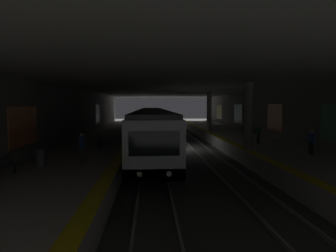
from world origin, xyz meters
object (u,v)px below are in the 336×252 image
Objects in this scene: bench_left_mid at (253,129)px; bench_right_mid at (65,140)px; bench_right_near at (5,164)px; trash_bin at (40,158)px; bench_left_far at (245,127)px; person_walking_mid at (258,133)px; person_standing_far at (82,147)px; suitcase_rolling at (100,143)px; person_waiting_near at (311,141)px; pillar_far at (209,112)px; pillar_near at (249,116)px; metro_train at (152,124)px.

bench_left_mid is 1.00× the size of bench_right_mid.
bench_right_near is 2.15m from trash_bin.
bench_left_mid is 1.00× the size of bench_left_far.
person_walking_mid is at bearing -56.07° from bench_right_near.
person_standing_far reaches higher than bench_left_far.
trash_bin is (-18.19, 16.33, -0.10)m from bench_left_far.
suitcase_rolling is at bearing -16.99° from bench_right_near.
person_waiting_near is 15.46m from trash_bin.
pillar_far is 4.54m from bench_left_far.
pillar_far is at bearing -33.66° from trash_bin.
person_walking_mid is at bearing -31.51° from pillar_near.
pillar_far is 24.07m from bench_right_near.
pillar_near is 0.12× the size of metro_train.
pillar_far reaches higher than bench_left_mid.
pillar_far is 2.68× the size of bench_right_near.
bench_left_mid is 1.06× the size of person_standing_far.
person_standing_far is 2.03m from trash_bin.
bench_left_far is at bearing -39.37° from person_standing_far.
bench_left_mid is at bearing -95.14° from metro_train.
person_standing_far reaches higher than bench_right_near.
metro_train is at bearing 29.60° from pillar_near.
person_standing_far is (-17.60, 14.44, 0.35)m from bench_left_far.
bench_right_near is at bearing 139.82° from bench_left_far.
bench_left_mid and bench_left_far have the same top height.
bench_right_mid is at bearing 81.44° from pillar_near.
trash_bin is (-4.86, 12.15, -1.85)m from pillar_near.
pillar_far is at bearing 89.34° from bench_left_far.
metro_train is 11.95m from person_walking_mid.
bench_left_mid is 1.09× the size of person_waiting_near.
pillar_far is 2.83× the size of person_standing_far.
metro_train reaches higher than bench_right_near.
bench_left_far reaches higher than trash_bin.
pillar_near is at bearing 162.57° from bench_left_far.
person_standing_far is (-15.80, 3.71, -0.10)m from metro_train.
bench_left_mid is 17.14m from suitcase_rolling.
suitcase_rolling is (8.34, -2.55, -0.23)m from bench_right_near.
bench_left_mid is 1.93× the size of suitcase_rolling.
person_standing_far is (-1.89, 13.36, 0.03)m from person_waiting_near.
bench_right_near is 1.11× the size of person_walking_mid.
trash_bin is (-16.39, 5.60, -0.55)m from metro_train.
person_standing_far is at bearing 140.63° from bench_left_far.
person_walking_mid reaches higher than trash_bin.
person_walking_mid is (-8.49, -8.41, -0.16)m from metro_train.
suitcase_rolling reaches higher than bench_right_near.
pillar_near is 2.68× the size of bench_left_mid.
pillar_far reaches higher than bench_right_near.
bench_left_mid is 20.71m from person_standing_far.
person_waiting_near is at bearing -105.96° from suitcase_rolling.
pillar_near is at bearing 158.39° from bench_left_mid.
bench_right_near is 2.00× the size of trash_bin.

